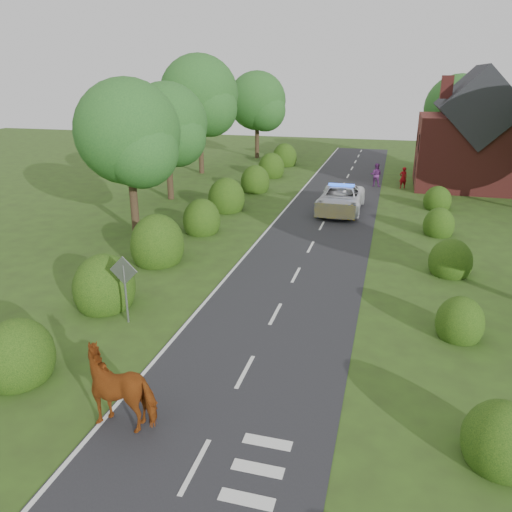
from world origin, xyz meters
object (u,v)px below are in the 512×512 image
(road_sign, at_px, (124,280))
(pedestrian_purple, at_px, (376,175))
(pedestrian_red, at_px, (403,178))
(cow, at_px, (123,390))
(police_van, at_px, (341,199))

(road_sign, relative_size, pedestrian_purple, 1.37)
(pedestrian_red, bearing_deg, cow, 54.62)
(road_sign, bearing_deg, pedestrian_purple, 74.08)
(road_sign, height_order, pedestrian_purple, road_sign)
(road_sign, xyz_separation_m, police_van, (5.65, 17.78, -0.83))
(cow, distance_m, police_van, 22.85)
(cow, height_order, pedestrian_red, cow)
(pedestrian_red, relative_size, pedestrian_purple, 0.91)
(cow, xyz_separation_m, pedestrian_red, (6.99, 31.02, -0.01))
(police_van, relative_size, pedestrian_red, 3.61)
(police_van, bearing_deg, road_sign, -106.98)
(pedestrian_purple, bearing_deg, road_sign, 82.62)
(road_sign, distance_m, cow, 5.58)
(cow, bearing_deg, road_sign, -155.98)
(road_sign, relative_size, pedestrian_red, 1.52)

